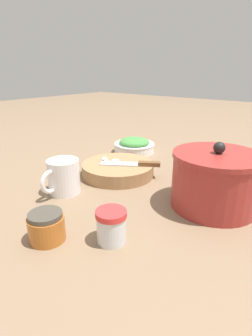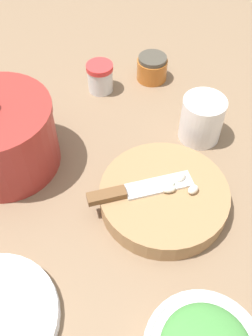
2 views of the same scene
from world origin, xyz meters
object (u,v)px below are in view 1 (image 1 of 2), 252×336
at_px(herb_bowl, 134,145).
at_px(stock_pot, 215,180).
at_px(chef_knife, 134,164).
at_px(plate_stack, 209,162).
at_px(spice_jar, 111,226).
at_px(honey_jar, 47,227).
at_px(garlic_cloves, 112,161).
at_px(cutting_board, 118,169).
at_px(coffee_mug, 63,177).

distance_m(herb_bowl, stock_pot, 0.50).
distance_m(chef_knife, plate_stack, 0.30).
xyz_separation_m(chef_knife, herb_bowl, (-0.22, -0.16, -0.02)).
bearing_deg(stock_pot, spice_jar, -20.71).
height_order(chef_knife, honey_jar, honey_jar).
xyz_separation_m(plate_stack, stock_pot, (0.29, 0.13, 0.06)).
distance_m(garlic_cloves, spice_jar, 0.36).
bearing_deg(stock_pot, cutting_board, -91.52).
xyz_separation_m(cutting_board, honey_jar, (0.36, 0.11, 0.01)).
relative_size(spice_jar, honey_jar, 0.94).
xyz_separation_m(herb_bowl, stock_pot, (0.25, 0.44, 0.04)).
bearing_deg(plate_stack, garlic_cloves, -36.06).
distance_m(coffee_mug, plate_stack, 0.53).
relative_size(plate_stack, honey_jar, 2.82).
xyz_separation_m(cutting_board, coffee_mug, (0.20, -0.03, 0.03)).
height_order(cutting_board, garlic_cloves, garlic_cloves).
distance_m(garlic_cloves, herb_bowl, 0.27).
relative_size(chef_knife, honey_jar, 2.39).
xyz_separation_m(spice_jar, stock_pot, (-0.27, 0.10, 0.04)).
relative_size(chef_knife, spice_jar, 2.54).
xyz_separation_m(cutting_board, spice_jar, (0.28, 0.22, 0.01)).
bearing_deg(garlic_cloves, honey_jar, 20.75).
bearing_deg(garlic_cloves, cutting_board, 119.20).
height_order(cutting_board, chef_knife, chef_knife).
xyz_separation_m(herb_bowl, spice_jar, (0.52, 0.33, 0.01)).
height_order(coffee_mug, stock_pot, stock_pot).
xyz_separation_m(cutting_board, plate_stack, (-0.28, 0.20, -0.01)).
bearing_deg(spice_jar, plate_stack, -177.49).
bearing_deg(stock_pot, chef_knife, -95.74).
xyz_separation_m(chef_knife, plate_stack, (-0.26, 0.14, -0.04)).
relative_size(cutting_board, plate_stack, 1.12).
height_order(honey_jar, stock_pot, stock_pot).
bearing_deg(plate_stack, stock_pot, 23.54).
relative_size(garlic_cloves, plate_stack, 0.33).
distance_m(plate_stack, stock_pot, 0.32).
relative_size(cutting_board, coffee_mug, 1.87).
distance_m(chef_knife, spice_jar, 0.34).
relative_size(chef_knife, coffee_mug, 1.41).
distance_m(cutting_board, garlic_cloves, 0.03).
bearing_deg(spice_jar, coffee_mug, -108.27).
bearing_deg(spice_jar, stock_pot, 159.29).
xyz_separation_m(garlic_cloves, herb_bowl, (-0.25, -0.10, -0.02)).
height_order(chef_knife, garlic_cloves, garlic_cloves).
bearing_deg(cutting_board, stock_pot, 88.48).
bearing_deg(chef_knife, cutting_board, 77.63).
xyz_separation_m(chef_knife, spice_jar, (0.30, 0.17, -0.01)).
distance_m(coffee_mug, stock_pot, 0.40).
distance_m(garlic_cloves, honey_jar, 0.37).
relative_size(garlic_cloves, stock_pot, 0.32).
height_order(herb_bowl, stock_pot, stock_pot).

